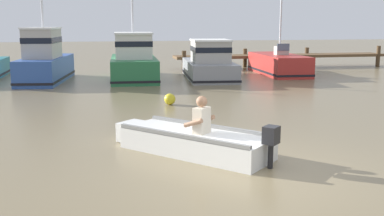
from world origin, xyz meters
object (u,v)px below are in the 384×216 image
at_px(moored_boat_grey, 209,64).
at_px(moored_boat_red, 278,64).
at_px(moored_boat_blue, 45,62).
at_px(mooring_buoy, 170,99).
at_px(rowboat_with_person, 193,141).
at_px(moored_boat_green, 134,62).

height_order(moored_boat_grey, moored_boat_red, moored_boat_red).
distance_m(moored_boat_blue, mooring_buoy, 8.33).
height_order(rowboat_with_person, mooring_buoy, rowboat_with_person).
bearing_deg(moored_boat_grey, moored_boat_blue, 176.94).
xyz_separation_m(rowboat_with_person, moored_boat_red, (7.35, 13.19, 0.25)).
height_order(rowboat_with_person, moored_boat_green, moored_boat_green).
bearing_deg(mooring_buoy, moored_boat_red, 47.99).
bearing_deg(moored_boat_red, rowboat_with_person, -119.12).
height_order(moored_boat_green, moored_boat_red, moored_boat_red).
bearing_deg(moored_boat_green, moored_boat_red, 5.23).
height_order(rowboat_with_person, moored_boat_red, moored_boat_red).
relative_size(moored_boat_blue, mooring_buoy, 14.25).
height_order(moored_boat_grey, mooring_buoy, moored_boat_grey).
bearing_deg(moored_boat_blue, moored_boat_grey, -3.06).
height_order(moored_boat_green, mooring_buoy, moored_boat_green).
distance_m(moored_boat_grey, mooring_buoy, 7.21).
xyz_separation_m(moored_boat_red, mooring_buoy, (-6.93, -7.69, -0.31)).
bearing_deg(moored_boat_grey, rowboat_with_person, -105.63).
distance_m(moored_boat_green, mooring_buoy, 7.05).
distance_m(moored_boat_green, moored_boat_red, 7.54).
height_order(moored_boat_green, moored_boat_grey, moored_boat_green).
height_order(moored_boat_blue, moored_boat_grey, moored_boat_blue).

